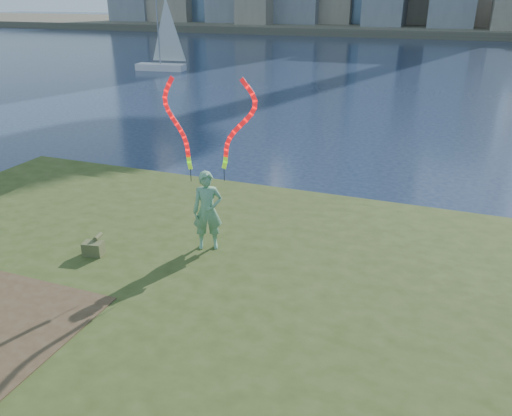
% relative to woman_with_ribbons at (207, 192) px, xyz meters
% --- Properties ---
extents(ground, '(320.00, 320.00, 0.00)m').
position_rel_woman_with_ribbons_xyz_m(ground, '(-0.15, -0.93, -2.19)').
color(ground, '#18253E').
rests_on(ground, ground).
extents(grassy_knoll, '(20.00, 18.00, 0.80)m').
position_rel_woman_with_ribbons_xyz_m(grassy_knoll, '(-0.15, -3.22, -1.85)').
color(grassy_knoll, '#334117').
rests_on(grassy_knoll, ground).
extents(far_shore, '(320.00, 40.00, 1.20)m').
position_rel_woman_with_ribbons_xyz_m(far_shore, '(-0.15, 94.07, -1.59)').
color(far_shore, '#504A3A').
rests_on(far_shore, ground).
extents(woman_with_ribbons, '(1.97, 0.91, 4.22)m').
position_rel_woman_with_ribbons_xyz_m(woman_with_ribbons, '(0.00, 0.00, 0.00)').
color(woman_with_ribbons, '#147430').
rests_on(woman_with_ribbons, grassy_knoll).
extents(canvas_bag, '(0.48, 0.54, 0.42)m').
position_rel_woman_with_ribbons_xyz_m(canvas_bag, '(-2.30, -1.27, -1.22)').
color(canvas_bag, '#4C552A').
rests_on(canvas_bag, grassy_knoll).
extents(sailboat, '(4.69, 1.88, 7.04)m').
position_rel_woman_with_ribbons_xyz_m(sailboat, '(-19.22, 30.62, -0.98)').
color(sailboat, white).
rests_on(sailboat, ground).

